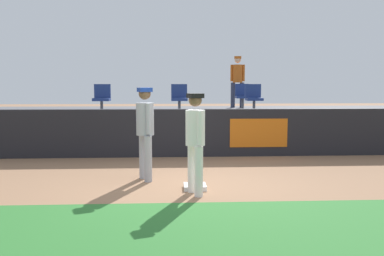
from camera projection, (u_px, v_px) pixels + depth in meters
name	position (u px, v px, depth m)	size (l,w,h in m)	color
ground_plane	(189.00, 187.00, 7.75)	(60.00, 60.00, 0.00)	#936B4C
grass_foreground_strip	(198.00, 234.00, 5.32)	(18.00, 2.80, 0.01)	#2D722D
first_base	(195.00, 187.00, 7.58)	(0.40, 0.40, 0.08)	white
player_fielder_home	(195.00, 137.00, 7.13)	(0.42, 0.57, 1.73)	white
player_runner_visitor	(145.00, 127.00, 8.18)	(0.45, 0.48, 1.82)	#9EA3AD
field_wall	(184.00, 133.00, 10.87)	(18.00, 0.26, 1.23)	black
bleacher_platform	(181.00, 126.00, 13.43)	(18.00, 4.80, 1.03)	#59595E
seat_front_right	(254.00, 97.00, 12.31)	(0.48, 0.44, 0.84)	#4C4C51
seat_front_center	(179.00, 97.00, 12.20)	(0.47, 0.44, 0.84)	#4C4C51
seat_front_left	(102.00, 97.00, 12.08)	(0.47, 0.44, 0.84)	#4C4C51
seat_back_right	(242.00, 95.00, 14.10)	(0.45, 0.44, 0.84)	#4C4C51
spectator_hooded	(238.00, 78.00, 14.75)	(0.50, 0.39, 1.80)	#33384C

